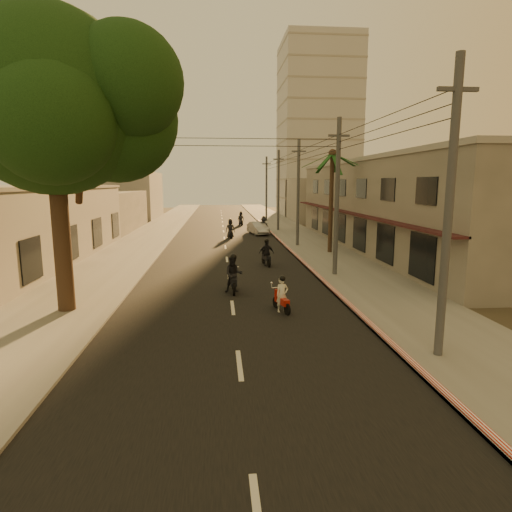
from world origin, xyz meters
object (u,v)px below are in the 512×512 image
(palm_tree, at_px, (332,159))
(scooter_far_a, at_px, (230,229))
(scooter_mid_a, at_px, (234,275))
(scooter_far_c, at_px, (241,219))
(scooter_red, at_px, (282,296))
(scooter_mid_b, at_px, (266,254))
(broadleaf_tree, at_px, (63,104))
(scooter_far_b, at_px, (264,226))
(parked_car, at_px, (258,228))

(palm_tree, height_order, scooter_far_a, palm_tree)
(palm_tree, bearing_deg, scooter_mid_a, -124.78)
(palm_tree, xyz_separation_m, scooter_far_c, (-5.68, 22.78, -6.34))
(scooter_red, distance_m, scooter_mid_a, 3.96)
(palm_tree, height_order, scooter_mid_b, palm_tree)
(broadleaf_tree, height_order, scooter_red, broadleaf_tree)
(palm_tree, bearing_deg, scooter_far_c, 104.00)
(scooter_mid_a, bearing_deg, scooter_far_b, 80.62)
(scooter_far_a, distance_m, scooter_far_b, 4.47)
(scooter_far_b, relative_size, parked_car, 0.46)
(scooter_far_a, height_order, scooter_far_c, scooter_far_a)
(scooter_mid_a, bearing_deg, palm_tree, 55.43)
(parked_car, bearing_deg, scooter_far_c, 85.61)
(scooter_mid_b, height_order, scooter_far_a, scooter_far_a)
(scooter_far_a, xyz_separation_m, scooter_far_c, (1.72, 12.73, -0.05))
(scooter_mid_a, bearing_deg, parked_car, 82.01)
(scooter_far_b, bearing_deg, palm_tree, -51.01)
(scooter_mid_a, relative_size, scooter_far_b, 1.02)
(scooter_mid_b, bearing_deg, scooter_far_c, 80.43)
(scooter_far_a, bearing_deg, scooter_far_b, 34.62)
(scooter_red, xyz_separation_m, scooter_far_c, (0.26, 37.55, 0.10))
(parked_car, bearing_deg, scooter_mid_a, -110.08)
(scooter_red, xyz_separation_m, scooter_mid_b, (0.49, 10.24, 0.11))
(palm_tree, relative_size, parked_car, 1.93)
(parked_car, height_order, scooter_far_c, scooter_far_c)
(palm_tree, relative_size, scooter_mid_a, 4.10)
(scooter_mid_a, bearing_deg, scooter_mid_b, 70.68)
(palm_tree, bearing_deg, parked_car, 108.81)
(broadleaf_tree, distance_m, scooter_red, 11.68)
(broadleaf_tree, xyz_separation_m, scooter_far_c, (8.93, 36.64, -7.67))
(broadleaf_tree, relative_size, scooter_mid_a, 6.05)
(palm_tree, xyz_separation_m, parked_car, (-4.37, 12.85, -6.48))
(broadleaf_tree, xyz_separation_m, scooter_far_b, (10.81, 26.56, -7.57))
(broadleaf_tree, xyz_separation_m, scooter_mid_a, (6.75, 2.54, -7.59))
(scooter_far_a, bearing_deg, scooter_mid_b, -84.12)
(scooter_red, height_order, scooter_far_c, scooter_far_c)
(scooter_mid_b, distance_m, scooter_far_a, 14.71)
(palm_tree, distance_m, scooter_red, 17.17)
(palm_tree, xyz_separation_m, scooter_mid_b, (-5.45, -4.53, -6.33))
(scooter_far_c, bearing_deg, scooter_far_a, -106.17)
(palm_tree, xyz_separation_m, scooter_mid_a, (-7.86, -11.31, -6.27))
(scooter_red, height_order, scooter_far_a, scooter_far_a)
(scooter_far_a, xyz_separation_m, parked_car, (3.02, 2.80, -0.19))
(palm_tree, distance_m, parked_car, 15.04)
(scooter_mid_b, height_order, parked_car, scooter_mid_b)
(scooter_mid_a, height_order, scooter_far_a, scooter_mid_a)
(scooter_red, xyz_separation_m, scooter_mid_a, (-1.92, 3.46, 0.17))
(scooter_red, relative_size, scooter_mid_a, 0.79)
(broadleaf_tree, bearing_deg, parked_car, 69.02)
(scooter_far_a, xyz_separation_m, scooter_far_b, (3.60, 2.65, 0.04))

